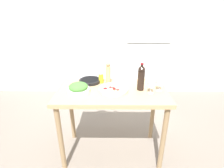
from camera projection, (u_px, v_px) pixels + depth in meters
The scene contains 12 objects.
ground_plane at pixel (112, 151), 2.38m from camera, with size 14.00×14.00×0.00m, color slate.
wall_back at pixel (113, 33), 3.57m from camera, with size 6.40×0.08×2.60m.
refrigerator at pixel (144, 60), 3.42m from camera, with size 0.76×0.65×1.71m.
prep_counter at pixel (112, 99), 2.06m from camera, with size 1.27×0.68×0.92m.
wine_bottle at pixel (141, 78), 1.96m from camera, with size 0.08×0.08×0.32m.
wine_glass_near at pixel (151, 85), 1.90m from camera, with size 0.06×0.06×0.14m.
wine_glass_far at pixel (160, 83), 1.95m from camera, with size 0.06×0.06×0.14m.
pepper_mill at pixel (108, 74), 2.13m from camera, with size 0.06×0.06×0.27m.
salad_bowl at pixel (78, 88), 1.93m from camera, with size 0.25×0.25×0.11m.
homemade_pizza at pixel (114, 89), 1.99m from camera, with size 0.34×0.34×0.04m.
salt_canister at pixel (101, 78), 2.18m from camera, with size 0.06×0.06×0.13m.
cast_iron_skillet at pixel (90, 81), 2.21m from camera, with size 0.27×0.43×0.04m.
Camera 1 is at (0.01, -1.81, 1.80)m, focal length 28.00 mm.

